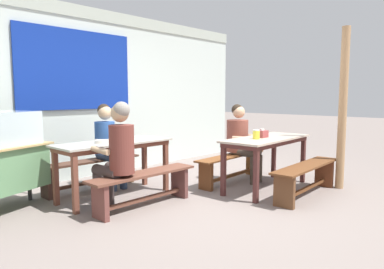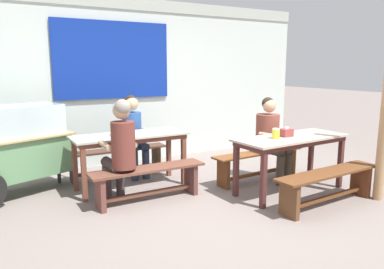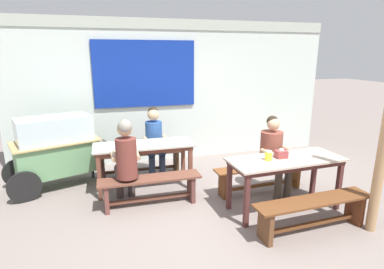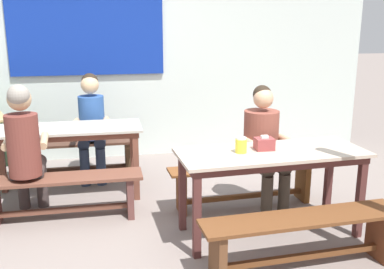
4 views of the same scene
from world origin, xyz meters
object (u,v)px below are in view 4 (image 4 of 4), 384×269
(tissue_box, at_px, (264,144))
(person_left_back_turned, at_px, (25,146))
(bench_far_front, at_px, (63,191))
(person_center_facing, at_px, (92,120))
(dining_table_near, at_px, (271,160))
(condiment_jar, at_px, (241,145))
(soup_bowl, at_px, (44,127))
(bench_far_back, at_px, (72,153))
(person_right_near_table, at_px, (264,141))
(bench_near_back, at_px, (244,179))
(dining_table_far, at_px, (66,135))
(bench_near_front, at_px, (303,234))

(tissue_box, bearing_deg, person_left_back_turned, 162.53)
(bench_far_front, distance_m, person_center_facing, 1.26)
(tissue_box, bearing_deg, person_center_facing, 130.73)
(bench_far_front, bearing_deg, dining_table_near, -19.06)
(condiment_jar, height_order, soup_bowl, condiment_jar)
(dining_table_near, height_order, bench_far_back, dining_table_near)
(person_right_near_table, bearing_deg, bench_near_back, 161.60)
(person_right_near_table, xyz_separation_m, tissue_box, (-0.19, -0.51, 0.12))
(dining_table_far, distance_m, bench_far_front, 0.72)
(dining_table_far, distance_m, condiment_jar, 1.96)
(dining_table_far, relative_size, bench_far_back, 1.00)
(bench_near_back, relative_size, person_center_facing, 1.25)
(person_center_facing, xyz_separation_m, soup_bowl, (-0.46, -0.56, 0.08))
(tissue_box, bearing_deg, person_right_near_table, 69.71)
(bench_far_front, xyz_separation_m, person_left_back_turned, (-0.32, 0.08, 0.43))
(bench_near_back, xyz_separation_m, person_left_back_turned, (-2.08, 0.09, 0.44))
(bench_far_back, relative_size, person_right_near_table, 1.27)
(person_left_back_turned, relative_size, soup_bowl, 7.80)
(dining_table_near, bearing_deg, tissue_box, 135.86)
(bench_far_front, bearing_deg, bench_far_back, 90.10)
(bench_far_front, height_order, condiment_jar, condiment_jar)
(bench_far_back, height_order, tissue_box, tissue_box)
(bench_near_front, xyz_separation_m, condiment_jar, (-0.31, 0.62, 0.53))
(bench_near_front, distance_m, condiment_jar, 0.87)
(dining_table_near, distance_m, bench_near_front, 0.73)
(person_left_back_turned, bearing_deg, bench_far_front, -13.89)
(person_left_back_turned, bearing_deg, dining_table_near, -18.30)
(condiment_jar, bearing_deg, person_left_back_turned, 159.31)
(bench_far_back, height_order, person_left_back_turned, person_left_back_turned)
(person_center_facing, distance_m, soup_bowl, 0.73)
(bench_near_front, height_order, person_center_facing, person_center_facing)
(dining_table_near, height_order, soup_bowl, soup_bowl)
(person_left_back_turned, height_order, soup_bowl, person_left_back_turned)
(person_left_back_turned, xyz_separation_m, condiment_jar, (1.84, -0.69, 0.10))
(dining_table_near, bearing_deg, person_center_facing, 130.88)
(bench_far_back, relative_size, person_left_back_turned, 1.20)
(bench_near_back, distance_m, bench_near_front, 1.23)
(dining_table_far, xyz_separation_m, person_right_near_table, (1.93, -0.68, 0.02))
(bench_far_front, bearing_deg, person_center_facing, 77.58)
(person_right_near_table, height_order, condiment_jar, person_right_near_table)
(dining_table_near, distance_m, tissue_box, 0.15)
(dining_table_far, distance_m, soup_bowl, 0.23)
(person_right_near_table, distance_m, person_left_back_turned, 2.25)
(dining_table_near, distance_m, bench_far_front, 1.94)
(soup_bowl, bearing_deg, dining_table_far, 4.29)
(bench_far_back, distance_m, bench_near_back, 2.16)
(bench_far_back, bearing_deg, dining_table_far, -89.90)
(person_left_back_turned, height_order, tissue_box, person_left_back_turned)
(bench_near_front, height_order, condiment_jar, condiment_jar)
(bench_near_front, bearing_deg, person_right_near_table, 84.92)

